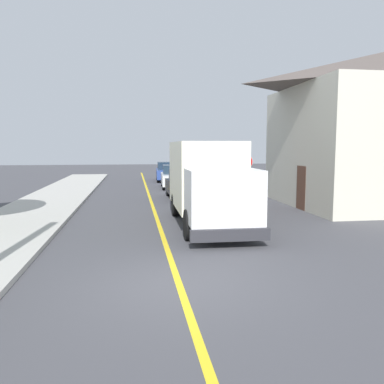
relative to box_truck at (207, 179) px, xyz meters
name	(u,v)px	position (x,y,z in m)	size (l,w,h in m)	color
ground_plane	(179,285)	(-1.88, -6.65, -1.77)	(120.00, 120.00, 0.00)	#424247
centre_line_yellow	(154,211)	(-1.88, 3.35, -1.76)	(0.16, 56.00, 0.01)	gold
box_truck	(207,179)	(0.00, 0.00, 0.00)	(2.48, 7.21, 3.20)	#F2EDCC
parked_car_near	(184,185)	(0.10, 7.72, -0.97)	(1.91, 4.44, 1.67)	black
parked_car_mid	(174,177)	(0.13, 13.92, -0.97)	(1.99, 4.48, 1.67)	silver
parked_car_far	(167,172)	(0.09, 19.72, -0.97)	(1.97, 4.47, 1.67)	#2D4793
stop_sign	(245,169)	(2.80, 4.51, 0.09)	(0.80, 0.10, 2.65)	gray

